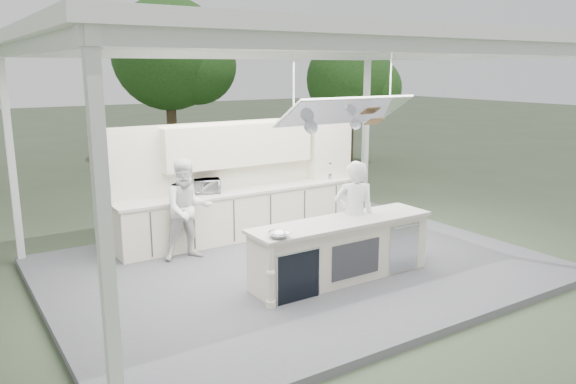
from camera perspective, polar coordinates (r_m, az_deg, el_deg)
ground at (r=9.63m, az=1.07°, el=-8.00°), size 90.00×90.00×0.00m
stage_deck at (r=9.61m, az=1.08°, el=-7.67°), size 8.00×6.00×0.12m
tent at (r=9.01m, az=1.23°, el=14.65°), size 8.20×6.20×3.86m
demo_island at (r=8.84m, az=5.37°, el=-5.88°), size 3.10×0.79×0.95m
back_counter at (r=11.00m, az=-4.44°, el=-2.13°), size 5.08×0.72×0.95m
back_wall_unit at (r=11.19m, az=-3.05°, el=3.25°), size 5.05×0.48×2.25m
tree_cluster at (r=17.92m, az=-17.43°, el=11.71°), size 19.55×9.40×5.85m
head_chef at (r=9.13m, az=6.72°, el=-2.45°), size 0.79×0.67×1.82m
sous_chef at (r=9.78m, az=-10.16°, el=-1.74°), size 0.93×0.77×1.76m
toaster_oven at (r=10.63m, az=-8.24°, el=0.61°), size 0.56×0.46×0.27m
bowl_large at (r=7.79m, az=-0.90°, el=-4.43°), size 0.38×0.38×0.07m
bowl_small at (r=7.85m, az=-1.16°, el=-4.30°), size 0.31×0.31×0.07m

